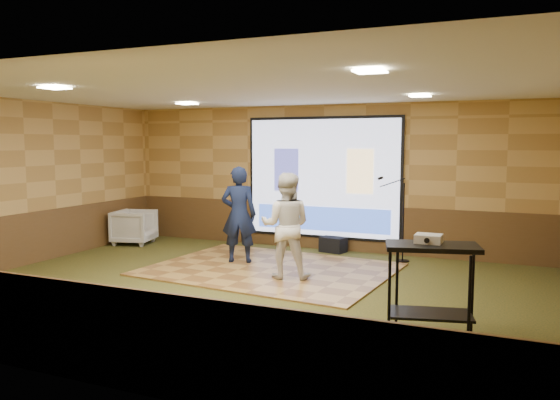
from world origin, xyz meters
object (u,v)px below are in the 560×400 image
at_px(banquet_chair, 134,227).
at_px(dance_floor, 270,269).
at_px(player_right, 286,226).
at_px(av_table, 432,270).
at_px(projector_screen, 322,179).
at_px(projector, 429,239).
at_px(mic_stand, 400,235).
at_px(player_left, 239,214).
at_px(duffel_bag, 333,244).

bearing_deg(banquet_chair, dance_floor, -119.86).
xyz_separation_m(player_right, av_table, (2.55, -1.79, -0.11)).
relative_size(projector_screen, projector, 11.20).
relative_size(projector_screen, av_table, 3.08).
distance_m(player_right, mic_stand, 2.59).
xyz_separation_m(av_table, mic_stand, (-1.11, 3.91, -0.28)).
bearing_deg(player_left, banquet_chair, -34.41).
bearing_deg(dance_floor, duffel_bag, 74.93).
xyz_separation_m(projector_screen, duffel_bag, (0.30, -0.19, -1.32)).
height_order(player_left, av_table, player_left).
bearing_deg(av_table, player_left, 146.17).
xyz_separation_m(mic_stand, banquet_chair, (-5.72, -0.53, -0.12)).
bearing_deg(mic_stand, player_right, -128.38).
bearing_deg(mic_stand, banquet_chair, -178.90).
bearing_deg(player_left, projector_screen, -136.11).
bearing_deg(mic_stand, av_table, -78.37).
height_order(projector_screen, av_table, projector_screen).
bearing_deg(projector_screen, projector, -57.55).
height_order(dance_floor, banquet_chair, banquet_chair).
relative_size(player_right, mic_stand, 1.07).
distance_m(dance_floor, av_table, 3.88).
height_order(player_right, projector, player_right).
xyz_separation_m(av_table, banquet_chair, (-6.83, 3.38, -0.40)).
xyz_separation_m(av_table, duffel_bag, (-2.52, 4.24, -0.62)).
xyz_separation_m(dance_floor, duffel_bag, (0.53, 1.96, 0.14)).
distance_m(projector_screen, player_right, 2.72).
height_order(av_table, banquet_chair, av_table).
bearing_deg(projector_screen, player_left, -117.13).
bearing_deg(projector, av_table, -51.63).
distance_m(projector_screen, projector, 5.18).
distance_m(dance_floor, player_right, 1.12).
xyz_separation_m(dance_floor, projector, (2.99, -2.22, 1.11)).
distance_m(projector_screen, player_left, 2.19).
xyz_separation_m(player_right, mic_stand, (1.44, 2.12, -0.39)).
distance_m(player_right, duffel_bag, 2.56).
distance_m(dance_floor, duffel_bag, 2.03).
bearing_deg(mic_stand, projector_screen, 158.94).
xyz_separation_m(player_left, mic_stand, (2.69, 1.37, -0.42)).
bearing_deg(banquet_chair, duffel_bag, -92.37).
distance_m(player_left, av_table, 4.57).
bearing_deg(mic_stand, player_left, -157.23).
height_order(mic_stand, duffel_bag, mic_stand).
bearing_deg(dance_floor, projector_screen, 84.07).
height_order(banquet_chair, duffel_bag, banquet_chair).
distance_m(player_left, player_right, 1.46).
distance_m(player_left, mic_stand, 3.04).
bearing_deg(projector_screen, duffel_bag, -31.53).
bearing_deg(projector_screen, mic_stand, -16.88).
bearing_deg(dance_floor, banquet_chair, 163.85).
bearing_deg(player_right, banquet_chair, -34.98).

